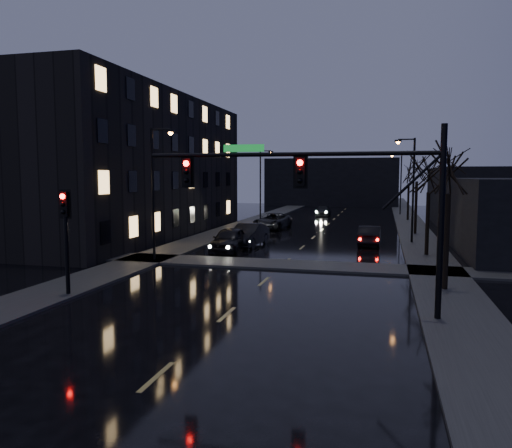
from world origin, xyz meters
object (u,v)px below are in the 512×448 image
Objects in this scene: oncoming_car_d at (323,211)px; lead_car at (369,235)px; oncoming_car_a at (229,240)px; oncoming_car_b at (248,235)px; oncoming_car_c at (272,221)px.

lead_car reaches higher than oncoming_car_d.
oncoming_car_b is (0.54, 3.02, 0.00)m from oncoming_car_a.
lead_car is at bearing -37.03° from oncoming_car_c.
oncoming_car_b reaches higher than oncoming_car_d.
oncoming_car_c is at bearing 88.04° from oncoming_car_a.
oncoming_car_c is at bearing -43.67° from lead_car.
oncoming_car_c is (-0.81, 11.92, -0.06)m from oncoming_car_b.
oncoming_car_b is 1.13× the size of lead_car.
oncoming_car_a is 1.11× the size of oncoming_car_d.
oncoming_car_b reaches higher than lead_car.
oncoming_car_c is 13.20m from lead_car.
oncoming_car_b is 9.05m from lead_car.
oncoming_car_a is 0.97× the size of oncoming_car_b.
lead_car is (9.18, 5.72, -0.10)m from oncoming_car_a.
oncoming_car_d is 26.83m from lead_car.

